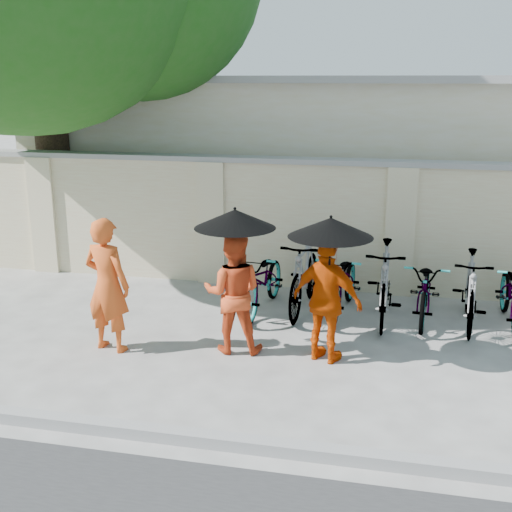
# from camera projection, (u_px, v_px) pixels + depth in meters

# --- Properties ---
(ground) EXTENTS (80.00, 80.00, 0.00)m
(ground) POSITION_uv_depth(u_px,v_px,m) (223.00, 365.00, 7.61)
(ground) COLOR #A7A5A1
(kerb) EXTENTS (40.00, 0.16, 0.12)m
(kerb) POSITION_uv_depth(u_px,v_px,m) (175.00, 435.00, 6.00)
(kerb) COLOR gray
(kerb) RESTS_ON ground
(compound_wall) EXTENTS (20.00, 0.30, 2.00)m
(compound_wall) POSITION_uv_depth(u_px,v_px,m) (335.00, 227.00, 10.15)
(compound_wall) COLOR beige
(compound_wall) RESTS_ON ground
(building_behind) EXTENTS (14.00, 6.00, 3.20)m
(building_behind) POSITION_uv_depth(u_px,v_px,m) (402.00, 161.00, 13.36)
(building_behind) COLOR silver
(building_behind) RESTS_ON ground
(monk_left) EXTENTS (0.69, 0.53, 1.69)m
(monk_left) POSITION_uv_depth(u_px,v_px,m) (107.00, 285.00, 7.83)
(monk_left) COLOR #D14D1A
(monk_left) RESTS_ON ground
(monk_center) EXTENTS (0.80, 0.66, 1.51)m
(monk_center) POSITION_uv_depth(u_px,v_px,m) (233.00, 293.00, 7.82)
(monk_center) COLOR #CE431B
(monk_center) RESTS_ON ground
(parasol_center) EXTENTS (0.97, 0.97, 0.95)m
(parasol_center) POSITION_uv_depth(u_px,v_px,m) (235.00, 219.00, 7.48)
(parasol_center) COLOR black
(parasol_center) RESTS_ON ground
(monk_right) EXTENTS (0.97, 0.69, 1.52)m
(monk_right) POSITION_uv_depth(u_px,v_px,m) (327.00, 300.00, 7.53)
(monk_right) COLOR #BD3B03
(monk_right) RESTS_ON ground
(parasol_right) EXTENTS (0.97, 0.97, 0.91)m
(parasol_right) POSITION_uv_depth(u_px,v_px,m) (331.00, 227.00, 7.21)
(parasol_right) COLOR black
(parasol_right) RESTS_ON ground
(bike_0) EXTENTS (0.77, 1.81, 0.93)m
(bike_0) POSITION_uv_depth(u_px,v_px,m) (264.00, 280.00, 9.25)
(bike_0) COLOR slate
(bike_0) RESTS_ON ground
(bike_1) EXTENTS (0.65, 1.88, 1.11)m
(bike_1) POSITION_uv_depth(u_px,v_px,m) (304.00, 274.00, 9.23)
(bike_1) COLOR slate
(bike_1) RESTS_ON ground
(bike_2) EXTENTS (0.80, 1.83, 0.93)m
(bike_2) POSITION_uv_depth(u_px,v_px,m) (344.00, 283.00, 9.13)
(bike_2) COLOR slate
(bike_2) RESTS_ON ground
(bike_3) EXTENTS (0.53, 1.83, 1.10)m
(bike_3) POSITION_uv_depth(u_px,v_px,m) (385.00, 282.00, 8.89)
(bike_3) COLOR slate
(bike_3) RESTS_ON ground
(bike_4) EXTENTS (0.72, 1.73, 0.89)m
(bike_4) POSITION_uv_depth(u_px,v_px,m) (426.00, 289.00, 8.92)
(bike_4) COLOR slate
(bike_4) RESTS_ON ground
(bike_5) EXTENTS (0.60, 1.73, 1.02)m
(bike_5) POSITION_uv_depth(u_px,v_px,m) (470.00, 290.00, 8.67)
(bike_5) COLOR slate
(bike_5) RESTS_ON ground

